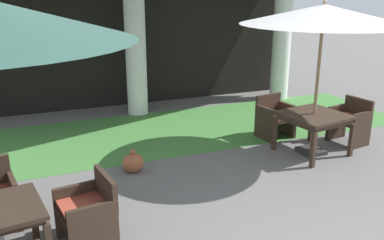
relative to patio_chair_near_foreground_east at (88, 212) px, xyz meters
The scene contains 7 objects.
lawn_strip 3.85m from the patio_chair_near_foreground_east, 61.63° to the left, with size 10.59×2.71×0.01m, color #47843D.
patio_chair_near_foreground_east is the anchor object (origin of this frame).
patio_table_mid_left 4.30m from the patio_chair_near_foreground_east, 18.20° to the left, with size 1.15×1.15×0.73m.
patio_umbrella_mid_left 4.73m from the patio_chair_near_foreground_east, 18.20° to the left, with size 2.72×2.72×2.62m.
patio_chair_mid_left_east 5.27m from the patio_chair_near_foreground_east, 16.65° to the left, with size 0.61×0.70×0.84m.
patio_chair_mid_left_north 4.54m from the patio_chair_near_foreground_east, 30.62° to the left, with size 0.69×0.63×0.81m.
terracotta_urn 1.97m from the patio_chair_near_foreground_east, 61.47° to the left, with size 0.34×0.34×0.38m.
Camera 1 is at (-2.27, -1.34, 2.87)m, focal length 39.51 mm.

